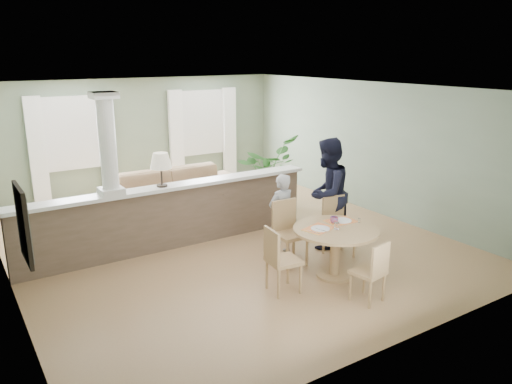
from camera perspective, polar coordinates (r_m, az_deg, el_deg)
ground at (r=9.06m, az=-3.67°, el=-5.49°), size 8.00×8.00×0.00m
room_shell at (r=9.11m, az=-5.97°, el=6.40°), size 7.02×8.02×2.71m
pony_wall at (r=8.60m, az=-10.15°, el=-1.90°), size 5.32×0.38×2.70m
sofa at (r=10.68m, az=-9.23°, el=0.06°), size 2.97×1.19×0.86m
houseplant at (r=10.91m, az=1.33°, el=2.39°), size 1.81×1.77×1.52m
dining_table at (r=7.52m, az=9.06°, el=-5.23°), size 1.27×1.27×0.87m
chair_far_boy at (r=7.95m, az=3.69°, el=-4.26°), size 0.48×0.48×1.02m
chair_far_man at (r=8.37m, az=9.24°, el=-3.54°), size 0.48×0.48×0.98m
chair_near at (r=6.89m, az=13.18°, el=-8.64°), size 0.45×0.45×0.87m
chair_side at (r=6.98m, az=2.66°, el=-7.48°), size 0.47×0.47×0.95m
child_person at (r=8.22m, az=2.89°, el=-2.62°), size 0.53×0.37×1.38m
man_person at (r=8.57m, az=8.11°, el=-0.17°), size 1.14×1.03×1.90m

